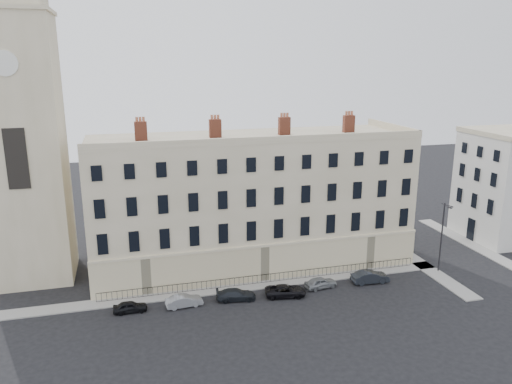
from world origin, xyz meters
The scene contains 15 objects.
ground centered at (0.00, 0.00, 0.00)m, with size 160.00×160.00×0.00m, color black.
terrace centered at (-5.97, 11.97, 7.50)m, with size 36.22×12.22×17.00m.
church_tower centered at (-30.00, 14.00, 18.66)m, with size 8.00×8.13×44.00m.
adjacent_building centered at (29.00, 11.00, 7.00)m, with size 10.00×10.00×14.00m, color silver.
pavement_terrace centered at (-10.00, 5.00, 0.06)m, with size 48.00×2.00×0.12m, color gray.
pavement_east_return centered at (13.00, 8.00, 0.06)m, with size 2.00×24.00×0.12m, color gray.
pavement_adjacent centered at (23.00, 10.00, 0.06)m, with size 2.00×20.00×0.12m, color gray.
railings centered at (-6.00, 5.40, 0.55)m, with size 35.00×0.04×0.96m.
car_a centered at (-20.30, 2.68, 0.54)m, with size 1.28×3.19×1.09m, color black.
car_b centered at (-15.19, 2.45, 0.59)m, with size 1.25×3.58×1.18m, color gray.
car_c centered at (-10.01, 2.47, 0.58)m, with size 1.62×3.97×1.15m, color black.
car_d centered at (-4.95, 1.96, 0.58)m, with size 1.94×4.20×1.17m, color black.
car_e centered at (-0.77, 2.80, 0.59)m, with size 1.40×3.48×1.19m, color gray.
car_f centered at (4.86, 2.60, 0.67)m, with size 1.42×4.08×1.34m, color black.
streetlamp centered at (13.74, 3.14, 4.53)m, with size 0.59×1.74×8.17m.
Camera 1 is at (-19.97, -42.03, 23.30)m, focal length 35.00 mm.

